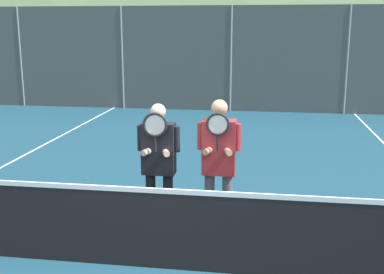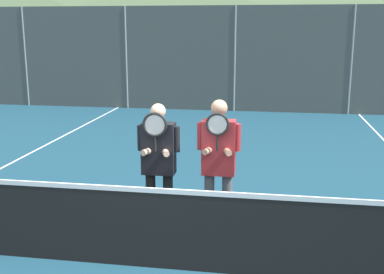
% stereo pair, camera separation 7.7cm
% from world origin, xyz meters
% --- Properties ---
extents(ground_plane, '(120.00, 120.00, 0.00)m').
position_xyz_m(ground_plane, '(0.00, 0.00, 0.00)').
color(ground_plane, navy).
extents(hill_distant, '(136.34, 75.75, 26.51)m').
position_xyz_m(hill_distant, '(0.00, 55.78, 0.00)').
color(hill_distant, '#5B7551').
rests_on(hill_distant, ground_plane).
extents(clubhouse_building, '(20.78, 5.50, 3.18)m').
position_xyz_m(clubhouse_building, '(-1.94, 19.56, 1.61)').
color(clubhouse_building, '#9EA3A8').
rests_on(clubhouse_building, ground_plane).
extents(fence_back, '(21.82, 0.06, 3.38)m').
position_xyz_m(fence_back, '(0.00, 10.75, 1.69)').
color(fence_back, gray).
rests_on(fence_back, ground_plane).
extents(tennis_net, '(10.68, 0.09, 1.07)m').
position_xyz_m(tennis_net, '(0.00, 0.00, 0.50)').
color(tennis_net, gray).
rests_on(tennis_net, ground_plane).
extents(player_leftmost, '(0.56, 0.34, 1.76)m').
position_xyz_m(player_leftmost, '(-0.20, 0.91, 1.04)').
color(player_leftmost, black).
rests_on(player_leftmost, ground_plane).
extents(player_center_left, '(0.55, 0.34, 1.84)m').
position_xyz_m(player_center_left, '(0.58, 0.90, 1.07)').
color(player_center_left, '#56565B').
rests_on(player_center_left, ground_plane).
extents(car_far_left, '(4.52, 2.09, 1.75)m').
position_xyz_m(car_far_left, '(-6.32, 13.73, 0.90)').
color(car_far_left, slate).
rests_on(car_far_left, ground_plane).
extents(car_left_of_center, '(4.25, 2.06, 1.82)m').
position_xyz_m(car_left_of_center, '(-1.45, 13.95, 0.92)').
color(car_left_of_center, navy).
rests_on(car_left_of_center, ground_plane).
extents(car_center, '(4.68, 1.96, 1.83)m').
position_xyz_m(car_center, '(3.50, 13.94, 0.93)').
color(car_center, silver).
rests_on(car_center, ground_plane).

